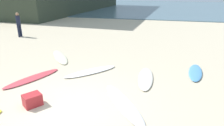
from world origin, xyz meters
name	(u,v)px	position (x,y,z in m)	size (l,w,h in m)	color
ground_plane	(68,108)	(0.00, 0.00, 0.00)	(120.00, 120.00, 0.00)	beige
ocean_water	(154,6)	(0.00, 38.36, 0.04)	(120.00, 40.00, 0.08)	slate
surfboard_0	(146,78)	(1.92, 2.55, 0.04)	(0.54, 2.14, 0.08)	silver
surfboard_1	(195,72)	(3.79, 3.60, 0.04)	(0.50, 1.90, 0.09)	#5397D2
surfboard_3	(91,71)	(-0.30, 2.63, 0.04)	(0.54, 2.30, 0.07)	white
surfboard_4	(123,103)	(1.47, 0.58, 0.03)	(0.50, 2.51, 0.07)	silver
surfboard_5	(60,57)	(-2.44, 4.06, 0.04)	(0.53, 2.45, 0.08)	#EFEDC6
surfboard_6	(33,78)	(-2.18, 1.47, 0.03)	(0.49, 2.29, 0.07)	#E14C57
beachgoer_near	(19,24)	(-7.43, 7.57, 0.94)	(0.28, 0.34, 1.68)	#191E33
beach_cooler	(32,100)	(-1.05, -0.13, 0.17)	(0.48, 0.38, 0.35)	#B2282D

